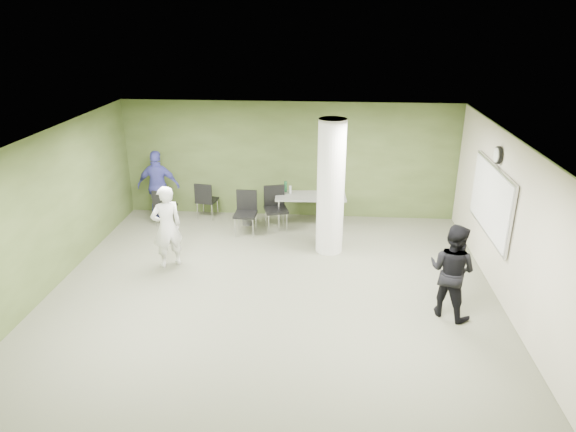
# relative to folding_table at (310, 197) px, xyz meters

# --- Properties ---
(floor) EXTENTS (8.00, 8.00, 0.00)m
(floor) POSITION_rel_folding_table_xyz_m (-0.53, -3.30, -0.72)
(floor) COLOR #5A5C48
(floor) RESTS_ON ground
(ceiling) EXTENTS (8.00, 8.00, 0.00)m
(ceiling) POSITION_rel_folding_table_xyz_m (-0.53, -3.30, 2.08)
(ceiling) COLOR white
(ceiling) RESTS_ON wall_back
(wall_back) EXTENTS (8.00, 2.80, 0.02)m
(wall_back) POSITION_rel_folding_table_xyz_m (-0.53, 0.70, 0.68)
(wall_back) COLOR #3E4E24
(wall_back) RESTS_ON floor
(wall_left) EXTENTS (0.02, 8.00, 2.80)m
(wall_left) POSITION_rel_folding_table_xyz_m (-4.53, -3.30, 0.68)
(wall_left) COLOR #3E4E24
(wall_left) RESTS_ON floor
(wall_right_cream) EXTENTS (0.02, 8.00, 2.80)m
(wall_right_cream) POSITION_rel_folding_table_xyz_m (3.47, -3.30, 0.68)
(wall_right_cream) COLOR beige
(wall_right_cream) RESTS_ON floor
(column) EXTENTS (0.56, 0.56, 2.80)m
(column) POSITION_rel_folding_table_xyz_m (0.47, -1.30, 0.68)
(column) COLOR silver
(column) RESTS_ON floor
(whiteboard) EXTENTS (0.05, 2.30, 1.30)m
(whiteboard) POSITION_rel_folding_table_xyz_m (3.39, -2.10, 0.78)
(whiteboard) COLOR silver
(whiteboard) RESTS_ON wall_right_cream
(wall_clock) EXTENTS (0.06, 0.32, 0.32)m
(wall_clock) POSITION_rel_folding_table_xyz_m (3.39, -2.10, 1.63)
(wall_clock) COLOR black
(wall_clock) RESTS_ON wall_right_cream
(folding_table) EXTENTS (1.65, 0.79, 1.02)m
(folding_table) POSITION_rel_folding_table_xyz_m (0.00, 0.00, 0.00)
(folding_table) COLOR gray
(folding_table) RESTS_ON floor
(wastebasket) EXTENTS (0.24, 0.24, 0.28)m
(wastebasket) POSITION_rel_folding_table_xyz_m (-1.47, -0.03, -0.58)
(wastebasket) COLOR #4C4C4C
(wastebasket) RESTS_ON floor
(chair_back_left) EXTENTS (0.48, 0.48, 0.89)m
(chair_back_left) POSITION_rel_folding_table_xyz_m (-3.40, -0.24, -0.20)
(chair_back_left) COLOR black
(chair_back_left) RESTS_ON floor
(chair_back_right) EXTENTS (0.52, 0.52, 0.92)m
(chair_back_right) POSITION_rel_folding_table_xyz_m (-2.53, 0.26, -0.18)
(chair_back_right) COLOR black
(chair_back_right) RESTS_ON floor
(chair_table_left) EXTENTS (0.50, 0.50, 0.98)m
(chair_table_left) POSITION_rel_folding_table_xyz_m (-1.42, -0.50, -0.14)
(chair_table_left) COLOR black
(chair_table_left) RESTS_ON floor
(chair_table_right) EXTENTS (0.62, 0.62, 1.01)m
(chair_table_right) POSITION_rel_folding_table_xyz_m (-0.78, -0.21, -0.12)
(chair_table_right) COLOR black
(chair_table_right) RESTS_ON floor
(woman_white) EXTENTS (0.72, 0.68, 1.66)m
(woman_white) POSITION_rel_folding_table_xyz_m (-2.68, -2.26, 0.11)
(woman_white) COLOR silver
(woman_white) RESTS_ON floor
(man_black) EXTENTS (0.99, 0.96, 1.61)m
(man_black) POSITION_rel_folding_table_xyz_m (2.45, -3.63, 0.09)
(man_black) COLOR black
(man_black) RESTS_ON floor
(man_blue) EXTENTS (1.02, 0.45, 1.72)m
(man_blue) POSITION_rel_folding_table_xyz_m (-3.60, 0.10, 0.14)
(man_blue) COLOR #40419F
(man_blue) RESTS_ON floor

